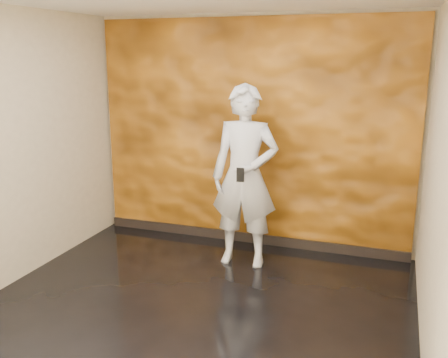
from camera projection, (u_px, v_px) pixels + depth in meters
room at (186, 166)px, 4.27m from camera, size 4.02×4.02×2.81m
feature_wall at (251, 134)px, 6.07m from camera, size 3.90×0.06×2.75m
baseboard at (248, 237)px, 6.35m from camera, size 3.90×0.04×0.12m
man at (245, 177)px, 5.50m from camera, size 0.77×0.53×2.03m
phone at (240, 175)px, 5.18m from camera, size 0.08×0.03×0.15m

